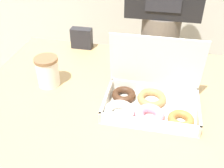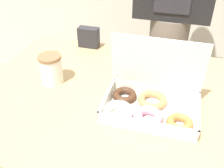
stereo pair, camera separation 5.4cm
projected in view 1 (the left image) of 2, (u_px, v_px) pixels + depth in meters
name	position (u px, v px, depth m)	size (l,w,h in m)	color
table	(111.00, 160.00, 1.23)	(1.05, 0.82, 0.77)	tan
donut_box	(147.00, 100.00, 0.92)	(0.34, 0.23, 0.25)	white
coffee_cup	(48.00, 71.00, 1.03)	(0.09, 0.09, 0.12)	silver
napkin_holder	(82.00, 38.00, 1.30)	(0.10, 0.05, 0.10)	#232328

